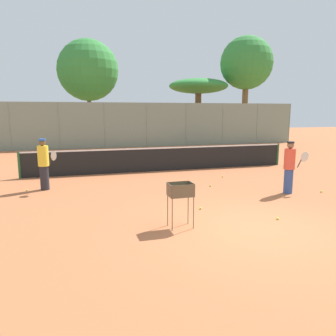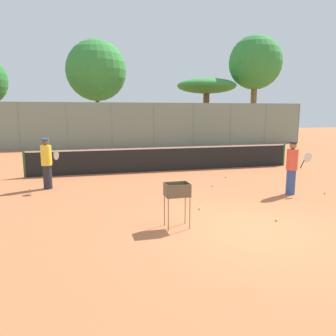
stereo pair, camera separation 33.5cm
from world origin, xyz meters
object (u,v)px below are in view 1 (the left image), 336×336
Objects in this scene: tennis_net at (163,159)px; player_white_outfit at (44,164)px; ball_cart at (180,193)px; player_red_cap at (289,167)px.

tennis_net is 6.89× the size of player_white_outfit.
ball_cart is at bearing -7.25° from player_white_outfit.
tennis_net is at bearing 74.27° from player_white_outfit.
player_white_outfit is at bearing 165.63° from player_red_cap.
tennis_net is 7.06× the size of player_red_cap.
player_red_cap is at bearing -61.05° from tennis_net.
ball_cart is at bearing -102.58° from tennis_net.
player_red_cap is at bearing 24.65° from ball_cart.
player_white_outfit is at bearing -154.34° from tennis_net.
player_white_outfit is (-4.88, -2.34, 0.35)m from tennis_net.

